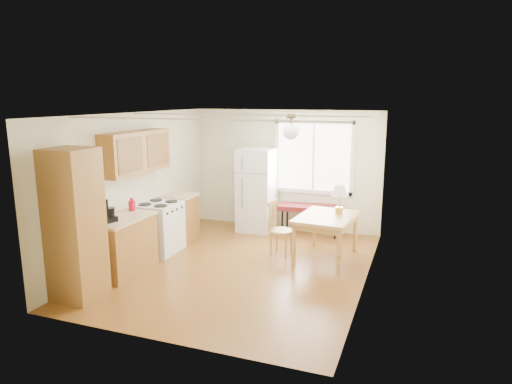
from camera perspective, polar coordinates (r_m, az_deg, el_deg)
The scene contains 11 objects.
room_shell at distance 7.30m, azimuth -1.88°, elevation -0.13°, with size 4.60×5.60×2.62m.
kitchen_run at distance 7.67m, azimuth -15.66°, elevation -3.12°, with size 0.65×3.40×2.20m.
window_unit at distance 9.40m, azimuth 7.21°, elevation 4.34°, with size 1.64×0.05×1.51m.
pendant_light at distance 7.31m, azimuth 4.40°, elevation 7.67°, with size 0.26×0.26×0.40m.
refrigerator at distance 9.48m, azimuth 0.11°, elevation 0.27°, with size 0.71×0.74×1.72m.
bench at distance 9.34m, azimuth 6.83°, elevation -2.06°, with size 1.34×0.61×0.60m.
dining_table at distance 7.96m, azimuth 8.76°, elevation -3.66°, with size 1.02×1.29×0.76m.
chair at distance 8.11m, azimuth 2.60°, elevation -4.06°, with size 0.42×0.42×0.95m.
table_lamp at distance 8.03m, azimuth 10.43°, elevation -0.09°, with size 0.29×0.29×0.51m.
coffee_maker at distance 7.23m, azimuth -18.16°, elevation -2.56°, with size 0.26×0.30×0.38m.
kettle at distance 7.87m, azimuth -15.25°, elevation -1.60°, with size 0.12×0.12×0.22m.
Camera 1 is at (2.69, -6.62, 2.76)m, focal length 32.00 mm.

